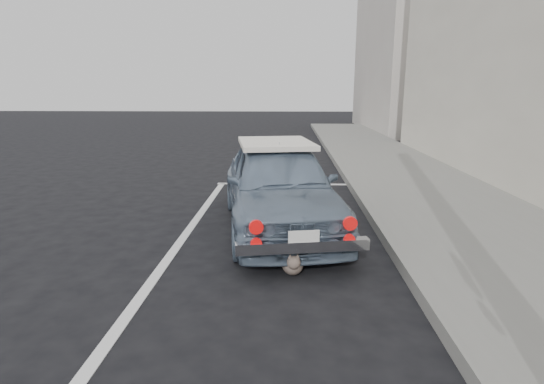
{
  "coord_description": "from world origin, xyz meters",
  "views": [
    {
      "loc": [
        0.55,
        -2.52,
        1.98
      ],
      "look_at": [
        0.34,
        2.63,
        0.75
      ],
      "focal_mm": 28.0,
      "sensor_mm": 36.0,
      "label": 1
    }
  ],
  "objects": [
    {
      "name": "building_far",
      "position": [
        6.35,
        20.0,
        4.0
      ],
      "size": [
        3.5,
        10.0,
        8.0
      ],
      "primitive_type": "cube",
      "color": "#BEB4AC",
      "rests_on": "ground"
    },
    {
      "name": "sidewalk",
      "position": [
        3.2,
        2.0,
        0.07
      ],
      "size": [
        2.8,
        40.0,
        0.15
      ],
      "primitive_type": "cube",
      "color": "slate",
      "rests_on": "ground"
    },
    {
      "name": "pline_side",
      "position": [
        -0.9,
        3.0,
        0.0
      ],
      "size": [
        0.12,
        7.0,
        0.01
      ],
      "primitive_type": "cube",
      "color": "silver",
      "rests_on": "ground"
    },
    {
      "name": "pline_front",
      "position": [
        0.5,
        6.5,
        0.0
      ],
      "size": [
        3.0,
        0.12,
        0.01
      ],
      "primitive_type": "cube",
      "color": "silver",
      "rests_on": "ground"
    },
    {
      "name": "retro_coupe",
      "position": [
        0.41,
        3.53,
        0.65
      ],
      "size": [
        2.1,
        3.95,
        1.28
      ],
      "rotation": [
        0.0,
        0.0,
        0.16
      ],
      "color": "slate",
      "rests_on": "ground"
    },
    {
      "name": "cat",
      "position": [
        0.6,
        1.86,
        0.14
      ],
      "size": [
        0.27,
        0.56,
        0.3
      ],
      "rotation": [
        0.0,
        0.0,
        0.08
      ],
      "color": "#6C6053",
      "rests_on": "ground"
    }
  ]
}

